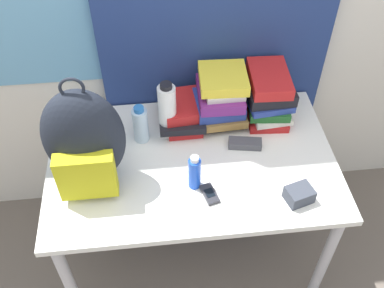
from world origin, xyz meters
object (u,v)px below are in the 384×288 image
object	(u,v)px
book_stack_center	(220,98)
water_bottle	(141,124)
camera_pouch	(299,195)
book_stack_right	(268,95)
cell_phone	(210,194)
backpack	(84,141)
sunglasses_case	(245,144)
sports_bottle	(167,111)
sunscreen_bottle	(195,173)
book_stack_left	(182,112)

from	to	relation	value
book_stack_center	water_bottle	size ratio (longest dim) A/B	1.35
camera_pouch	book_stack_right	bearing A→B (deg)	92.54
book_stack_center	cell_phone	xyz separation A→B (m)	(-0.11, -0.46, -0.12)
backpack	water_bottle	xyz separation A→B (m)	(0.22, 0.21, -0.14)
sunglasses_case	book_stack_center	bearing A→B (deg)	113.81
sports_bottle	sunglasses_case	xyz separation A→B (m)	(0.34, -0.12, -0.12)
book_stack_center	sports_bottle	size ratio (longest dim) A/B	0.89
sports_bottle	sunscreen_bottle	size ratio (longest dim) A/B	1.68
sports_bottle	cell_phone	world-z (taller)	sports_bottle
book_stack_left	water_bottle	world-z (taller)	water_bottle
book_stack_center	water_bottle	bearing A→B (deg)	-165.60
backpack	camera_pouch	distance (m)	0.89
sports_bottle	sunglasses_case	distance (m)	0.38
cell_phone	sunglasses_case	bearing A→B (deg)	52.59
book_stack_left	sunglasses_case	distance (m)	0.33
water_bottle	sunscreen_bottle	distance (m)	0.37
book_stack_right	camera_pouch	size ratio (longest dim) A/B	2.25
sports_bottle	camera_pouch	world-z (taller)	sports_bottle
backpack	book_stack_right	bearing A→B (deg)	20.91
book_stack_left	cell_phone	xyz separation A→B (m)	(0.07, -0.45, -0.06)
book_stack_center	backpack	bearing A→B (deg)	-152.32
water_bottle	camera_pouch	world-z (taller)	water_bottle
sunscreen_bottle	water_bottle	bearing A→B (deg)	125.12
book_stack_right	water_bottle	size ratio (longest dim) A/B	1.45
sunglasses_case	water_bottle	bearing A→B (deg)	167.78
cell_phone	sunglasses_case	size ratio (longest dim) A/B	0.72
book_stack_center	sports_bottle	bearing A→B (deg)	-163.34
book_stack_left	water_bottle	bearing A→B (deg)	-155.40
book_stack_center	book_stack_right	size ratio (longest dim) A/B	0.93
water_bottle	sunglasses_case	world-z (taller)	water_bottle
sunglasses_case	sports_bottle	bearing A→B (deg)	160.27
cell_phone	camera_pouch	xyz separation A→B (m)	(0.36, -0.06, 0.02)
book_stack_right	sunscreen_bottle	world-z (taller)	book_stack_right
book_stack_right	sports_bottle	xyz separation A→B (m)	(-0.48, -0.08, 0.02)
sports_bottle	sunscreen_bottle	world-z (taller)	sports_bottle
book_stack_center	water_bottle	distance (m)	0.39
book_stack_left	book_stack_center	size ratio (longest dim) A/B	1.05
water_bottle	book_stack_center	bearing A→B (deg)	14.40
water_bottle	sunscreen_bottle	size ratio (longest dim) A/B	1.11
sunscreen_bottle	camera_pouch	xyz separation A→B (m)	(0.42, -0.12, -0.05)
camera_pouch	book_stack_center	bearing A→B (deg)	115.57
cell_phone	camera_pouch	world-z (taller)	camera_pouch
book_stack_right	water_bottle	xyz separation A→B (m)	(-0.60, -0.10, -0.04)
sunscreen_bottle	sports_bottle	bearing A→B (deg)	105.02
sports_bottle	cell_phone	size ratio (longest dim) A/B	2.63
backpack	sunglasses_case	world-z (taller)	backpack
book_stack_right	sunglasses_case	distance (m)	0.27
book_stack_left	book_stack_center	bearing A→B (deg)	2.07
book_stack_right	cell_phone	distance (m)	0.58
water_bottle	sports_bottle	bearing A→B (deg)	9.69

